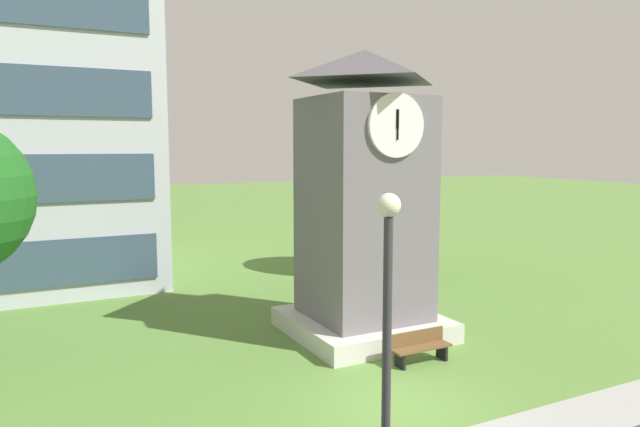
# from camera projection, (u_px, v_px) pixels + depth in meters

# --- Properties ---
(ground_plane) EXTENTS (160.00, 160.00, 0.00)m
(ground_plane) POSITION_uv_depth(u_px,v_px,m) (394.00, 406.00, 13.52)
(ground_plane) COLOR #567F38
(clock_tower) EXTENTS (4.51, 4.51, 8.92)m
(clock_tower) POSITION_uv_depth(u_px,v_px,m) (364.00, 212.00, 18.31)
(clock_tower) COLOR slate
(clock_tower) RESTS_ON ground
(park_bench) EXTENTS (1.81, 0.51, 0.88)m
(park_bench) POSITION_uv_depth(u_px,v_px,m) (420.00, 347.00, 16.17)
(park_bench) COLOR brown
(park_bench) RESTS_ON ground
(street_lamp) EXTENTS (0.36, 0.36, 5.32)m
(street_lamp) POSITION_uv_depth(u_px,v_px,m) (387.00, 324.00, 8.73)
(street_lamp) COLOR #333338
(street_lamp) RESTS_ON ground
(tree_streetside) EXTENTS (4.61, 4.61, 7.07)m
(tree_streetside) POSITION_uv_depth(u_px,v_px,m) (387.00, 173.00, 27.02)
(tree_streetside) COLOR #513823
(tree_streetside) RESTS_ON ground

